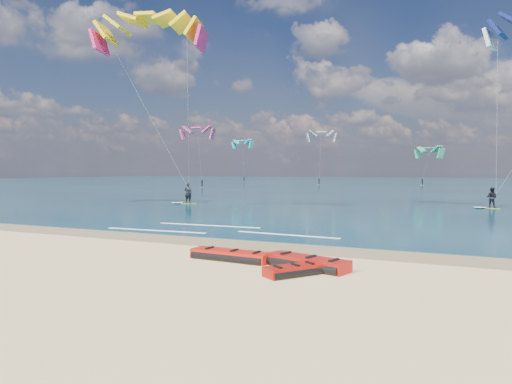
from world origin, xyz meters
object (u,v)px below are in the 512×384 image
packed_kite_mid (307,268)px  kitesurfer_main (170,108)px  packed_kite_left (231,260)px  packed_kite_right (293,275)px

packed_kite_mid → kitesurfer_main: (-18.23, 18.54, 8.56)m
packed_kite_left → kitesurfer_main: size_ratio=0.19×
packed_kite_right → packed_kite_mid: bearing=32.5°
packed_kite_left → packed_kite_right: bearing=-20.8°
packed_kite_left → packed_kite_mid: size_ratio=1.03×
kitesurfer_main → packed_kite_left: bearing=-92.9°
packed_kite_left → packed_kite_right: (2.82, -1.32, 0.00)m
packed_kite_mid → packed_kite_left: bearing=-166.4°
packed_kite_right → kitesurfer_main: (-18.15, 19.71, 8.56)m
packed_kite_left → packed_kite_mid: (2.90, -0.15, 0.00)m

